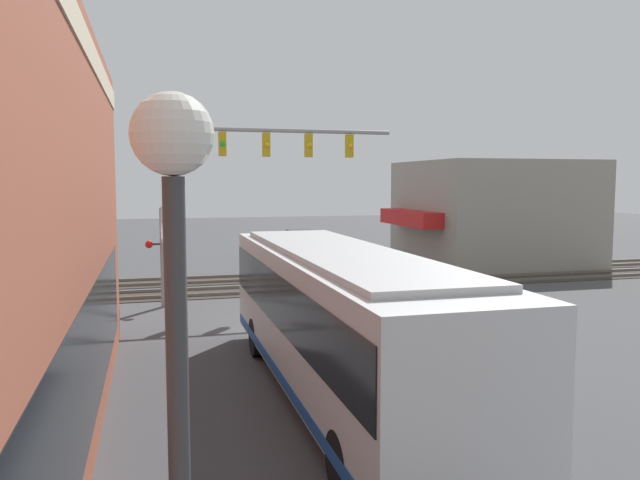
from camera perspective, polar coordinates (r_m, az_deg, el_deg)
The scene contains 11 objects.
ground_plane at distance 20.97m, azimuth 3.35°, elevation -7.17°, with size 120.00×120.00×0.00m, color #424244.
shop_building at distance 36.14m, azimuth 15.45°, elevation 2.44°, with size 8.51×10.02×5.66m.
city_bus at distance 13.06m, azimuth 1.75°, elevation -7.01°, with size 11.61×2.59×3.16m.
traffic_signal_gantry at distance 24.04m, azimuth -6.30°, elevation 7.00°, with size 0.42×8.44×6.90m.
crossing_signal at distance 23.23m, azimuth -14.26°, elevation -0.37°, with size 1.41×1.18×3.81m.
streetlamp at distance 3.72m, azimuth -12.72°, elevation -19.51°, with size 0.44×0.44×5.01m.
rail_track_near at distance 26.62m, azimuth -0.77°, elevation -4.41°, with size 2.60×60.00×0.15m.
rail_track_far at distance 29.69m, azimuth -2.30°, elevation -3.40°, with size 2.60×60.00×0.15m.
parked_car_white at distance 30.85m, azimuth -3.23°, elevation -1.83°, with size 4.30×1.82×1.49m.
parked_car_silver at distance 39.30m, azimuth -1.67°, elevation -0.27°, with size 4.45×1.82×1.50m.
pedestrian_near_bus at distance 13.29m, azimuth 10.22°, elevation -10.44°, with size 0.34×0.34×1.84m.
Camera 1 is at (-19.41, 6.52, 4.55)m, focal length 35.00 mm.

